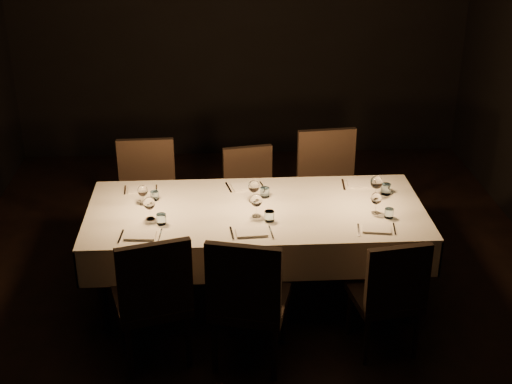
{
  "coord_description": "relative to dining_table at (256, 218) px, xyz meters",
  "views": [
    {
      "loc": [
        -0.27,
        -4.75,
        3.15
      ],
      "look_at": [
        0.0,
        0.0,
        0.9
      ],
      "focal_mm": 50.0,
      "sensor_mm": 36.0,
      "label": 1
    }
  ],
  "objects": [
    {
      "name": "dining_table",
      "position": [
        0.0,
        0.0,
        0.0
      ],
      "size": [
        2.52,
        1.12,
        0.76
      ],
      "color": "black",
      "rests_on": "ground"
    },
    {
      "name": "place_setting_near_left",
      "position": [
        -0.77,
        -0.22,
        0.14
      ],
      "size": [
        0.32,
        0.4,
        0.17
      ],
      "rotation": [
        0.0,
        0.0,
        -0.07
      ],
      "color": "beige",
      "rests_on": "dining_table"
    },
    {
      "name": "chair_near_right",
      "position": [
        0.86,
        -0.77,
        -0.18
      ],
      "size": [
        0.5,
        0.5,
        0.9
      ],
      "rotation": [
        0.0,
        0.0,
        3.3
      ],
      "color": "black",
      "rests_on": "ground"
    },
    {
      "name": "place_setting_near_center",
      "position": [
        0.0,
        -0.22,
        0.14
      ],
      "size": [
        0.33,
        0.4,
        0.18
      ],
      "rotation": [
        0.0,
        0.0,
        0.09
      ],
      "color": "beige",
      "rests_on": "dining_table"
    },
    {
      "name": "chair_far_center",
      "position": [
        -0.0,
        0.82,
        -0.19
      ],
      "size": [
        0.5,
        0.5,
        0.89
      ],
      "rotation": [
        0.0,
        0.0,
        0.17
      ],
      "color": "black",
      "rests_on": "ground"
    },
    {
      "name": "chair_near_left",
      "position": [
        -0.72,
        -0.79,
        -0.14
      ],
      "size": [
        0.59,
        0.59,
        0.99
      ],
      "rotation": [
        0.0,
        0.0,
        3.41
      ],
      "color": "black",
      "rests_on": "ground"
    },
    {
      "name": "chair_near_center",
      "position": [
        -0.11,
        -0.86,
        -0.14
      ],
      "size": [
        0.59,
        0.59,
        1.0
      ],
      "rotation": [
        0.0,
        0.0,
        2.89
      ],
      "color": "black",
      "rests_on": "ground"
    },
    {
      "name": "place_setting_far_left",
      "position": [
        -0.84,
        0.22,
        0.14
      ],
      "size": [
        0.29,
        0.39,
        0.16
      ],
      "rotation": [
        0.0,
        0.0,
        0.07
      ],
      "color": "beige",
      "rests_on": "dining_table"
    },
    {
      "name": "place_setting_near_right",
      "position": [
        0.88,
        -0.22,
        0.14
      ],
      "size": [
        0.31,
        0.39,
        0.17
      ],
      "rotation": [
        0.0,
        0.0,
        -0.14
      ],
      "color": "beige",
      "rests_on": "dining_table"
    },
    {
      "name": "chair_far_right",
      "position": [
        0.67,
        0.76,
        -0.12
      ],
      "size": [
        0.55,
        0.55,
        1.05
      ],
      "rotation": [
        0.0,
        0.0,
        0.1
      ],
      "color": "black",
      "rests_on": "ground"
    },
    {
      "name": "chair_far_left",
      "position": [
        -0.88,
        0.76,
        -0.14
      ],
      "size": [
        0.49,
        0.49,
        1.0
      ],
      "rotation": [
        0.0,
        0.0,
        0.03
      ],
      "color": "black",
      "rests_on": "ground"
    },
    {
      "name": "room",
      "position": [
        0.0,
        0.0,
        0.81
      ],
      "size": [
        5.01,
        6.01,
        3.01
      ],
      "color": "black",
      "rests_on": "ground"
    },
    {
      "name": "place_setting_far_right",
      "position": [
        0.93,
        0.22,
        0.15
      ],
      "size": [
        0.35,
        0.41,
        0.19
      ],
      "rotation": [
        0.0,
        0.0,
        -0.08
      ],
      "color": "beige",
      "rests_on": "dining_table"
    },
    {
      "name": "place_setting_far_center",
      "position": [
        -0.0,
        0.22,
        0.14
      ],
      "size": [
        0.34,
        0.4,
        0.18
      ],
      "rotation": [
        0.0,
        0.0,
        0.2
      ],
      "color": "beige",
      "rests_on": "dining_table"
    }
  ]
}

